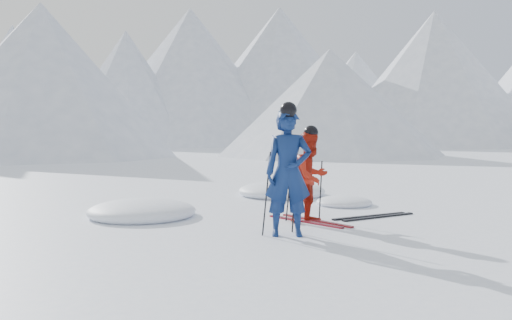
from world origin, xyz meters
name	(u,v)px	position (x,y,z in m)	size (l,w,h in m)	color
ground	(366,217)	(0.00, 0.00, 0.00)	(160.00, 160.00, 0.00)	white
mountain_range	(162,66)	(5.71, 35.31, 6.72)	(106.15, 62.94, 15.53)	#B2BCD1
skier_blue	(288,173)	(-2.17, -0.92, 0.98)	(0.72, 0.47, 1.96)	navy
skier_red	(311,177)	(-1.21, 0.01, 0.80)	(0.78, 0.61, 1.61)	#A91D0D
pole_blue_left	(266,194)	(-2.47, -0.77, 0.65)	(0.02, 0.02, 1.31)	black
pole_blue_right	(294,191)	(-1.92, -0.67, 0.65)	(0.02, 0.02, 1.31)	black
pole_red_left	(289,191)	(-1.51, 0.26, 0.54)	(0.02, 0.02, 1.07)	black
pole_red_right	(321,190)	(-0.91, 0.16, 0.54)	(0.02, 0.02, 1.07)	black
ski_worn_left	(305,221)	(-1.33, 0.01, 0.01)	(0.09, 1.70, 0.03)	black
ski_worn_right	(316,220)	(-1.09, 0.01, 0.01)	(0.09, 1.70, 0.03)	black
ski_loose_a	(369,216)	(0.07, 0.00, 0.01)	(0.09, 1.70, 0.03)	black
ski_loose_b	(379,217)	(0.17, -0.15, 0.01)	(0.09, 1.70, 0.03)	black
snow_lumps	(253,204)	(-1.23, 2.44, 0.00)	(8.75, 7.13, 0.47)	white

